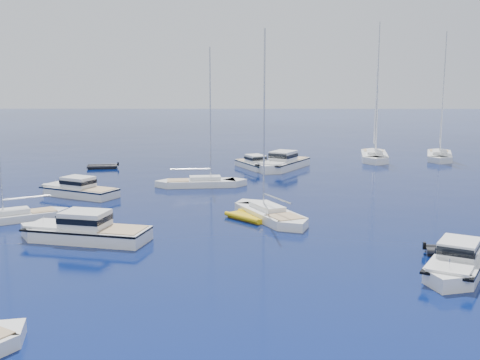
{
  "coord_description": "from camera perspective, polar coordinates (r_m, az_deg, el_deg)",
  "views": [
    {
      "loc": [
        -1.15,
        -27.46,
        11.14
      ],
      "look_at": [
        -1.43,
        24.4,
        2.2
      ],
      "focal_mm": 43.64,
      "sensor_mm": 36.0,
      "label": 1
    }
  ],
  "objects": [
    {
      "name": "ground",
      "position": [
        29.66,
        2.57,
        -12.29
      ],
      "size": [
        400.0,
        400.0,
        0.0
      ],
      "primitive_type": "plane",
      "color": "navy",
      "rests_on": "ground"
    },
    {
      "name": "motor_cruiser_near",
      "position": [
        36.95,
        20.46,
        -8.4
      ],
      "size": [
        6.92,
        9.31,
        2.39
      ],
      "primitive_type": null,
      "rotation": [
        0.0,
        0.0,
        2.63
      ],
      "color": "silver",
      "rests_on": "ground"
    },
    {
      "name": "motor_cruiser_centre",
      "position": [
        42.63,
        -15.06,
        -5.72
      ],
      "size": [
        10.73,
        5.42,
        2.7
      ],
      "primitive_type": null,
      "rotation": [
        0.0,
        0.0,
        1.34
      ],
      "color": "silver",
      "rests_on": "ground"
    },
    {
      "name": "motor_cruiser_far_l",
      "position": [
        58.81,
        -15.62,
        -1.5
      ],
      "size": [
        9.54,
        6.72,
        2.43
      ],
      "primitive_type": null,
      "rotation": [
        0.0,
        0.0,
        1.1
      ],
      "color": "silver",
      "rests_on": "ground"
    },
    {
      "name": "motor_cruiser_distant",
      "position": [
        73.86,
        4.17,
        1.08
      ],
      "size": [
        8.33,
        11.27,
        2.89
      ],
      "primitive_type": null,
      "rotation": [
        0.0,
        0.0,
        2.63
      ],
      "color": "white",
      "rests_on": "ground"
    },
    {
      "name": "motor_cruiser_horizon",
      "position": [
        74.01,
        1.57,
        1.12
      ],
      "size": [
        5.88,
        8.82,
        2.23
      ],
      "primitive_type": null,
      "rotation": [
        0.0,
        0.0,
        3.57
      ],
      "color": "white",
      "rests_on": "ground"
    },
    {
      "name": "sailboat_mid_r",
      "position": [
        47.53,
        2.91,
        -3.79
      ],
      "size": [
        7.13,
        10.85,
        15.73
      ],
      "primitive_type": null,
      "rotation": [
        0.0,
        0.0,
        0.45
      ],
      "color": "white",
      "rests_on": "ground"
    },
    {
      "name": "sailboat_mid_l",
      "position": [
        50.14,
        -21.1,
        -3.73
      ],
      "size": [
        8.81,
        6.63,
        13.1
      ],
      "primitive_type": null,
      "rotation": [
        0.0,
        0.0,
        2.12
      ],
      "color": "silver",
      "rests_on": "ground"
    },
    {
      "name": "sailboat_centre",
      "position": [
        61.88,
        -3.8,
        -0.61
      ],
      "size": [
        10.45,
        3.88,
        15.0
      ],
      "primitive_type": null,
      "rotation": [
        0.0,
        0.0,
        4.83
      ],
      "color": "silver",
      "rests_on": "ground"
    },
    {
      "name": "sailboat_sails_r",
      "position": [
        84.94,
        12.97,
        2.0
      ],
      "size": [
        5.68,
        13.7,
        19.55
      ],
      "primitive_type": null,
      "rotation": [
        0.0,
        0.0,
        2.97
      ],
      "color": "white",
      "rests_on": "ground"
    },
    {
      "name": "sailboat_sails_far",
      "position": [
        88.01,
        18.89,
        1.98
      ],
      "size": [
        6.8,
        12.85,
        18.31
      ],
      "primitive_type": null,
      "rotation": [
        0.0,
        0.0,
        2.84
      ],
      "color": "silver",
      "rests_on": "ground"
    },
    {
      "name": "tender_yellow",
      "position": [
        47.2,
        0.83,
        -3.87
      ],
      "size": [
        4.36,
        4.48,
        0.95
      ],
      "primitive_type": null,
      "rotation": [
        0.0,
        0.0,
        0.74
      ],
      "color": "#E1B40D",
      "rests_on": "ground"
    },
    {
      "name": "tender_grey_near",
      "position": [
        40.26,
        19.73,
        -6.88
      ],
      "size": [
        3.33,
        2.19,
        0.95
      ],
      "primitive_type": null,
      "rotation": [
        0.0,
        0.0,
        4.57
      ],
      "color": "black",
      "rests_on": "ground"
    },
    {
      "name": "tender_grey_far",
      "position": [
        76.28,
        -13.3,
        1.12
      ],
      "size": [
        4.27,
        2.8,
        0.95
      ],
      "primitive_type": null,
      "rotation": [
        0.0,
        0.0,
        1.75
      ],
      "color": "black",
      "rests_on": "ground"
    }
  ]
}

